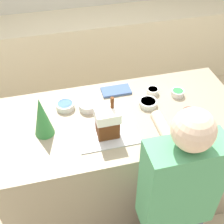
{
  "coord_description": "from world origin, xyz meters",
  "views": [
    {
      "loc": [
        -0.47,
        -1.61,
        2.49
      ],
      "look_at": [
        -0.07,
        0.0,
        1.02
      ],
      "focal_mm": 50.0,
      "sensor_mm": 36.0,
      "label": 1
    }
  ],
  "objects_px": {
    "cookbook": "(116,91)",
    "mug": "(189,116)",
    "candy_bowl_front_corner": "(153,91)",
    "candy_bowl_far_left": "(65,105)",
    "candy_bowl_near_tray_right": "(148,103)",
    "candy_bowl_center_rear": "(178,93)",
    "gingerbread_house": "(107,122)",
    "candy_bowl_behind_tray": "(88,106)",
    "person": "(174,209)",
    "baking_tray": "(107,134)",
    "decorative_tree": "(42,117)"
  },
  "relations": [
    {
      "from": "mug",
      "to": "decorative_tree",
      "type": "bearing_deg",
      "value": 172.91
    },
    {
      "from": "candy_bowl_front_corner",
      "to": "candy_bowl_behind_tray",
      "type": "relative_size",
      "value": 0.69
    },
    {
      "from": "gingerbread_house",
      "to": "decorative_tree",
      "type": "xyz_separation_m",
      "value": [
        -0.41,
        0.12,
        0.03
      ]
    },
    {
      "from": "candy_bowl_behind_tray",
      "to": "cookbook",
      "type": "height_order",
      "value": "candy_bowl_behind_tray"
    },
    {
      "from": "candy_bowl_far_left",
      "to": "cookbook",
      "type": "xyz_separation_m",
      "value": [
        0.42,
        0.1,
        -0.02
      ]
    },
    {
      "from": "decorative_tree",
      "to": "person",
      "type": "distance_m",
      "value": 1.01
    },
    {
      "from": "candy_bowl_behind_tray",
      "to": "candy_bowl_near_tray_right",
      "type": "bearing_deg",
      "value": -8.94
    },
    {
      "from": "decorative_tree",
      "to": "candy_bowl_far_left",
      "type": "relative_size",
      "value": 2.2
    },
    {
      "from": "mug",
      "to": "person",
      "type": "relative_size",
      "value": 0.06
    },
    {
      "from": "baking_tray",
      "to": "candy_bowl_front_corner",
      "type": "relative_size",
      "value": 4.52
    },
    {
      "from": "cookbook",
      "to": "mug",
      "type": "height_order",
      "value": "mug"
    },
    {
      "from": "candy_bowl_behind_tray",
      "to": "candy_bowl_center_rear",
      "type": "height_order",
      "value": "candy_bowl_behind_tray"
    },
    {
      "from": "candy_bowl_near_tray_right",
      "to": "candy_bowl_center_rear",
      "type": "relative_size",
      "value": 1.36
    },
    {
      "from": "mug",
      "to": "candy_bowl_behind_tray",
      "type": "bearing_deg",
      "value": 155.81
    },
    {
      "from": "decorative_tree",
      "to": "candy_bowl_far_left",
      "type": "bearing_deg",
      "value": 52.93
    },
    {
      "from": "baking_tray",
      "to": "candy_bowl_far_left",
      "type": "relative_size",
      "value": 3.03
    },
    {
      "from": "baking_tray",
      "to": "candy_bowl_near_tray_right",
      "type": "distance_m",
      "value": 0.43
    },
    {
      "from": "cookbook",
      "to": "decorative_tree",
      "type": "bearing_deg",
      "value": -151.14
    },
    {
      "from": "candy_bowl_near_tray_right",
      "to": "person",
      "type": "distance_m",
      "value": 0.82
    },
    {
      "from": "mug",
      "to": "person",
      "type": "xyz_separation_m",
      "value": [
        -0.33,
        -0.57,
        -0.18
      ]
    },
    {
      "from": "candy_bowl_near_tray_right",
      "to": "person",
      "type": "relative_size",
      "value": 0.09
    },
    {
      "from": "candy_bowl_center_rear",
      "to": "cookbook",
      "type": "xyz_separation_m",
      "value": [
        -0.46,
        0.16,
        -0.02
      ]
    },
    {
      "from": "baking_tray",
      "to": "candy_bowl_front_corner",
      "type": "xyz_separation_m",
      "value": [
        0.45,
        0.36,
        0.02
      ]
    },
    {
      "from": "candy_bowl_front_corner",
      "to": "candy_bowl_center_rear",
      "type": "distance_m",
      "value": 0.19
    },
    {
      "from": "candy_bowl_behind_tray",
      "to": "mug",
      "type": "xyz_separation_m",
      "value": [
        0.67,
        -0.3,
        0.02
      ]
    },
    {
      "from": "baking_tray",
      "to": "candy_bowl_center_rear",
      "type": "relative_size",
      "value": 4.12
    },
    {
      "from": "candy_bowl_behind_tray",
      "to": "person",
      "type": "relative_size",
      "value": 0.08
    },
    {
      "from": "baking_tray",
      "to": "mug",
      "type": "relative_size",
      "value": 4.25
    },
    {
      "from": "baking_tray",
      "to": "gingerbread_house",
      "type": "height_order",
      "value": "gingerbread_house"
    },
    {
      "from": "candy_bowl_front_corner",
      "to": "mug",
      "type": "xyz_separation_m",
      "value": [
        0.14,
        -0.36,
        0.02
      ]
    },
    {
      "from": "candy_bowl_behind_tray",
      "to": "candy_bowl_far_left",
      "type": "bearing_deg",
      "value": 162.74
    },
    {
      "from": "candy_bowl_behind_tray",
      "to": "person",
      "type": "xyz_separation_m",
      "value": [
        0.35,
        -0.87,
        -0.16
      ]
    },
    {
      "from": "candy_bowl_far_left",
      "to": "cookbook",
      "type": "distance_m",
      "value": 0.43
    },
    {
      "from": "gingerbread_house",
      "to": "candy_bowl_center_rear",
      "type": "distance_m",
      "value": 0.7
    },
    {
      "from": "candy_bowl_front_corner",
      "to": "candy_bowl_far_left",
      "type": "xyz_separation_m",
      "value": [
        -0.69,
        -0.01,
        0.0
      ]
    },
    {
      "from": "person",
      "to": "candy_bowl_near_tray_right",
      "type": "bearing_deg",
      "value": 82.69
    },
    {
      "from": "candy_bowl_front_corner",
      "to": "person",
      "type": "relative_size",
      "value": 0.06
    },
    {
      "from": "decorative_tree",
      "to": "candy_bowl_center_rear",
      "type": "height_order",
      "value": "decorative_tree"
    },
    {
      "from": "gingerbread_house",
      "to": "candy_bowl_behind_tray",
      "type": "bearing_deg",
      "value": 104.98
    },
    {
      "from": "candy_bowl_far_left",
      "to": "candy_bowl_center_rear",
      "type": "xyz_separation_m",
      "value": [
        0.88,
        -0.06,
        0.0
      ]
    },
    {
      "from": "gingerbread_house",
      "to": "cookbook",
      "type": "relative_size",
      "value": 1.26
    },
    {
      "from": "candy_bowl_front_corner",
      "to": "candy_bowl_behind_tray",
      "type": "height_order",
      "value": "candy_bowl_behind_tray"
    },
    {
      "from": "baking_tray",
      "to": "decorative_tree",
      "type": "height_order",
      "value": "decorative_tree"
    },
    {
      "from": "candy_bowl_near_tray_right",
      "to": "baking_tray",
      "type": "bearing_deg",
      "value": -148.52
    },
    {
      "from": "person",
      "to": "decorative_tree",
      "type": "bearing_deg",
      "value": 134.39
    },
    {
      "from": "candy_bowl_behind_tray",
      "to": "cookbook",
      "type": "bearing_deg",
      "value": 30.13
    },
    {
      "from": "gingerbread_house",
      "to": "candy_bowl_front_corner",
      "type": "xyz_separation_m",
      "value": [
        0.45,
        0.36,
        -0.1
      ]
    },
    {
      "from": "baking_tray",
      "to": "candy_bowl_center_rear",
      "type": "bearing_deg",
      "value": 24.15
    },
    {
      "from": "candy_bowl_front_corner",
      "to": "candy_bowl_far_left",
      "type": "distance_m",
      "value": 0.69
    },
    {
      "from": "baking_tray",
      "to": "candy_bowl_behind_tray",
      "type": "xyz_separation_m",
      "value": [
        -0.08,
        0.3,
        0.02
      ]
    }
  ]
}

